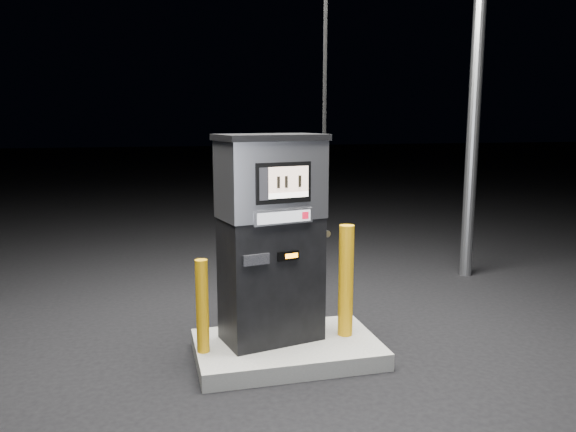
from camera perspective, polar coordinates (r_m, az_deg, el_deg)
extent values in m
plane|color=black|center=(5.14, -0.09, -14.13)|extent=(80.00, 80.00, 0.00)
cube|color=slate|center=(5.11, -0.09, -13.37)|extent=(1.60, 1.00, 0.15)
cylinder|color=gray|center=(7.76, 18.41, 10.53)|extent=(0.16, 0.16, 4.50)
cube|color=black|center=(4.96, -1.73, -6.40)|extent=(0.92, 0.65, 1.10)
cube|color=#B3B3BB|center=(4.79, -1.79, 3.75)|extent=(0.94, 0.67, 0.66)
cube|color=black|center=(4.77, -1.81, 8.01)|extent=(0.98, 0.71, 0.05)
cube|color=black|center=(4.56, -0.46, 3.39)|extent=(0.49, 0.13, 0.33)
cube|color=#CAAC93|center=(4.57, 0.07, 3.73)|extent=(0.35, 0.08, 0.21)
cube|color=white|center=(4.58, 0.07, 2.14)|extent=(0.35, 0.08, 0.04)
cube|color=#B3B3BB|center=(4.60, -0.45, -0.09)|extent=(0.52, 0.14, 0.12)
cube|color=#ADAFB5|center=(4.59, -0.37, -0.12)|extent=(0.47, 0.10, 0.09)
cube|color=#A90B1F|center=(4.68, 1.77, 0.06)|extent=(0.06, 0.02, 0.06)
cube|color=black|center=(4.69, 0.02, -4.07)|extent=(0.19, 0.06, 0.08)
cube|color=orange|center=(4.70, 0.37, -4.06)|extent=(0.11, 0.03, 0.04)
cube|color=black|center=(4.58, -3.24, -4.45)|extent=(0.23, 0.07, 0.09)
cube|color=black|center=(5.08, 3.00, -1.70)|extent=(0.12, 0.17, 0.22)
cylinder|color=gray|center=(5.10, 3.52, -1.64)|extent=(0.10, 0.20, 0.06)
cylinder|color=black|center=(4.98, 3.78, 15.07)|extent=(0.04, 0.04, 2.73)
cylinder|color=orange|center=(4.78, -8.70, -9.05)|extent=(0.13, 0.13, 0.80)
cylinder|color=orange|center=(5.09, 5.90, -6.56)|extent=(0.16, 0.16, 1.01)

